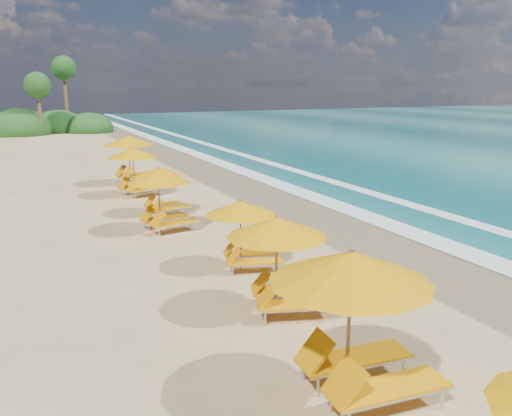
# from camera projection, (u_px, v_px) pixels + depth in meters

# --- Properties ---
(ground) EXTENTS (160.00, 160.00, 0.00)m
(ground) POSITION_uv_depth(u_px,v_px,m) (256.00, 243.00, 17.66)
(ground) COLOR tan
(ground) RESTS_ON ground
(wet_sand) EXTENTS (4.00, 160.00, 0.01)m
(wet_sand) POSITION_uv_depth(u_px,v_px,m) (356.00, 230.00, 19.30)
(wet_sand) COLOR olive
(wet_sand) RESTS_ON ground
(surf_foam) EXTENTS (4.00, 160.00, 0.01)m
(surf_foam) POSITION_uv_depth(u_px,v_px,m) (415.00, 221.00, 20.40)
(surf_foam) COLOR white
(surf_foam) RESTS_ON ground
(station_1) EXTENTS (3.02, 2.82, 2.67)m
(station_1) POSITION_uv_depth(u_px,v_px,m) (360.00, 315.00, 8.67)
(station_1) COLOR olive
(station_1) RESTS_ON ground
(station_2) EXTENTS (2.95, 2.88, 2.33)m
(station_2) POSITION_uv_depth(u_px,v_px,m) (284.00, 258.00, 12.08)
(station_2) COLOR olive
(station_2) RESTS_ON ground
(station_3) EXTENTS (2.54, 2.47, 2.03)m
(station_3) POSITION_uv_depth(u_px,v_px,m) (246.00, 230.00, 15.04)
(station_3) COLOR olive
(station_3) RESTS_ON ground
(station_4) EXTENTS (2.70, 2.58, 2.27)m
(station_4) POSITION_uv_depth(u_px,v_px,m) (164.00, 196.00, 18.91)
(station_4) COLOR olive
(station_4) RESTS_ON ground
(station_5) EXTENTS (2.36, 2.24, 2.01)m
(station_5) POSITION_uv_depth(u_px,v_px,m) (162.00, 187.00, 21.35)
(station_5) COLOR olive
(station_5) RESTS_ON ground
(station_6) EXTENTS (2.96, 2.88, 2.35)m
(station_6) POSITION_uv_depth(u_px,v_px,m) (137.00, 168.00, 24.87)
(station_6) COLOR olive
(station_6) RESTS_ON ground
(station_7) EXTENTS (3.05, 2.88, 2.63)m
(station_7) POSITION_uv_depth(u_px,v_px,m) (133.00, 156.00, 27.81)
(station_7) COLOR olive
(station_7) RESTS_ON ground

